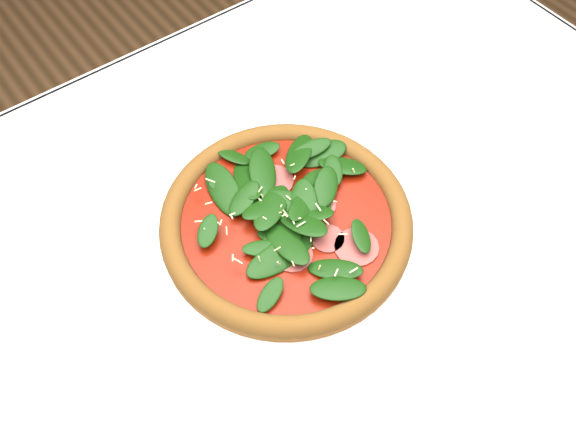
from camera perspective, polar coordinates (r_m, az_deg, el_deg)
ground at (r=1.45m, az=-0.54°, el=-18.49°), size 6.00×6.00×0.00m
dining_table at (r=0.85m, az=-0.88°, el=-6.27°), size 1.21×0.81×0.75m
plate at (r=0.77m, az=-0.16°, el=-1.12°), size 0.35×0.35×0.01m
pizza at (r=0.75m, az=-0.16°, el=-0.29°), size 0.38×0.38×0.04m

